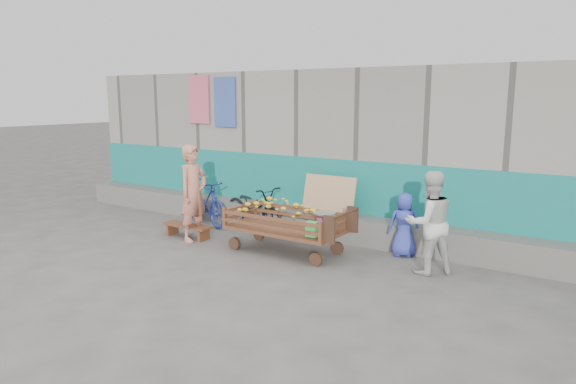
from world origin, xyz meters
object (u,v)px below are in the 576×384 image
Objects in this scene: banana_cart at (283,216)px; vendor_man at (193,193)px; bicycle_dark at (254,208)px; child at (404,225)px; bicycle_blue at (205,202)px; bench at (187,228)px; woman at (429,223)px.

banana_cart is 1.75m from vendor_man.
child is at bearing -75.63° from bicycle_dark.
child reaches higher than bicycle_blue.
vendor_man is at bearing -171.22° from banana_cart.
child is at bearing 16.39° from bench.
banana_cart is 2.00× the size of child.
bicycle_dark is at bearing 58.29° from bench.
bench is 4.31m from woman.
bicycle_blue is (-2.31, 0.67, -0.13)m from banana_cart.
woman reaches higher than bicycle_blue.
bench is 0.57× the size of vendor_man.
bicycle_dark is (-1.25, 0.87, -0.16)m from banana_cart.
banana_cart is 1.98m from bench.
woman reaches higher than child.
bicycle_blue is at bearing 115.40° from bicycle_dark.
banana_cart is 1.94m from child.
bicycle_blue reaches higher than bicycle_dark.
bicycle_blue is (-0.60, 0.94, -0.39)m from vendor_man.
woman is at bearing 6.61° from bench.
woman is 0.85m from child.
vendor_man reaches higher than banana_cart.
banana_cart is at bearing 6.55° from bench.
vendor_man is 1.10× the size of bicycle_blue.
bicycle_blue is (-1.06, -0.20, 0.03)m from bicycle_dark.
bicycle_dark is at bearing -25.86° from child.
child is at bearing 26.26° from banana_cart.
bicycle_dark is at bearing -59.85° from bicycle_blue.
vendor_man reaches higher than bicycle_blue.
bicycle_dark is at bearing -23.06° from vendor_man.
child is 0.67× the size of bicycle_blue.
vendor_man reaches higher than bench.
woman reaches higher than bench.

